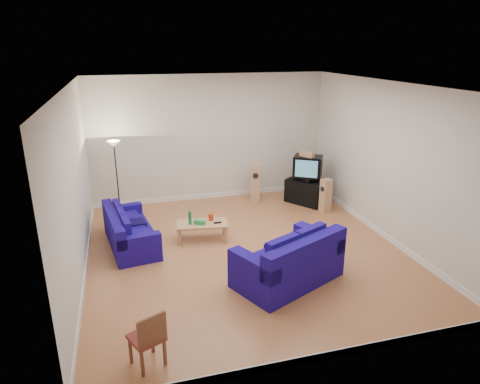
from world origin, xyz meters
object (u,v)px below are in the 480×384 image
object	(u,v)px
tv_stand	(306,192)
television	(308,166)
sofa_loveseat	(290,264)
coffee_table	(202,225)
sofa_three_seat	(128,233)

from	to	relation	value
tv_stand	television	size ratio (longest dim) A/B	1.17
sofa_loveseat	coffee_table	size ratio (longest dim) A/B	1.89
sofa_loveseat	tv_stand	distance (m)	3.97
tv_stand	sofa_three_seat	bearing A→B (deg)	-108.07
sofa_loveseat	coffee_table	bearing A→B (deg)	93.71
sofa_three_seat	coffee_table	bearing A→B (deg)	76.28
sofa_three_seat	tv_stand	bearing A→B (deg)	97.79
television	tv_stand	bearing A→B (deg)	-97.36
coffee_table	sofa_loveseat	bearing A→B (deg)	-61.44
sofa_three_seat	coffee_table	xyz separation A→B (m)	(1.49, -0.13, 0.05)
sofa_three_seat	tv_stand	size ratio (longest dim) A/B	2.02
sofa_three_seat	television	xyz separation A→B (m)	(4.48, 1.33, 0.70)
sofa_loveseat	tv_stand	size ratio (longest dim) A/B	2.10
tv_stand	television	xyz separation A→B (m)	(0.01, 0.02, 0.67)
coffee_table	television	distance (m)	3.39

